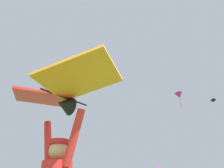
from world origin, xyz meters
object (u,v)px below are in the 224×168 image
held_stunt_kite (61,93)px  distant_kite_yellow_far_center (92,64)px  distant_kite_magenta_low_right (179,96)px  distant_kite_black_overhead_distant (213,100)px

held_stunt_kite → distant_kite_yellow_far_center: (-10.37, 18.59, 14.73)m
held_stunt_kite → distant_kite_yellow_far_center: distant_kite_yellow_far_center is taller
held_stunt_kite → distant_kite_yellow_far_center: bearing=119.2°
held_stunt_kite → distant_kite_magenta_low_right: bearing=90.3°
held_stunt_kite → distant_kite_black_overhead_distant: bearing=81.1°
distant_kite_magenta_low_right → distant_kite_black_overhead_distant: distant_kite_magenta_low_right is taller
distant_kite_yellow_far_center → held_stunt_kite: bearing=-60.8°
distant_kite_black_overhead_distant → distant_kite_yellow_far_center: distant_kite_yellow_far_center is taller
held_stunt_kite → distant_kite_black_overhead_distant: size_ratio=3.06×
distant_kite_black_overhead_distant → distant_kite_yellow_far_center: 16.83m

